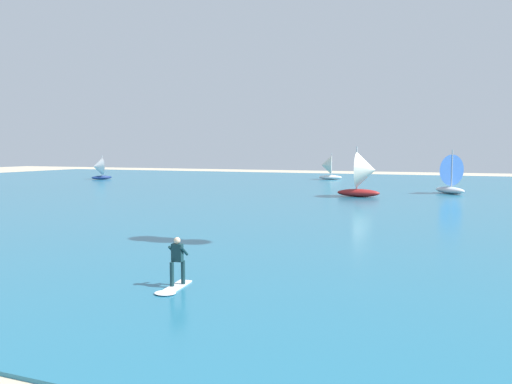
% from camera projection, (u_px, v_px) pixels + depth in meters
% --- Properties ---
extents(ocean, '(160.00, 90.00, 0.10)m').
position_uv_depth(ocean, '(397.00, 196.00, 51.03)').
color(ocean, '#236B89').
rests_on(ocean, ground).
extents(kitesurfer, '(0.77, 2.00, 1.67)m').
position_uv_depth(kitesurfer, '(175.00, 270.00, 16.79)').
color(kitesurfer, white).
rests_on(kitesurfer, ocean).
extents(sailboat_near_shore, '(3.68, 3.20, 4.17)m').
position_uv_depth(sailboat_near_shore, '(327.00, 167.00, 78.64)').
color(sailboat_near_shore, white).
rests_on(sailboat_near_shore, ocean).
extents(sailboat_far_right, '(3.15, 3.35, 3.72)m').
position_uv_depth(sailboat_far_right, '(99.00, 168.00, 78.67)').
color(sailboat_far_right, navy).
rests_on(sailboat_far_right, ocean).
extents(sailboat_far_left, '(4.06, 4.07, 4.60)m').
position_uv_depth(sailboat_far_left, '(447.00, 173.00, 53.43)').
color(sailboat_far_left, silver).
rests_on(sailboat_far_left, ocean).
extents(sailboat_mid_right, '(4.15, 3.50, 4.88)m').
position_uv_depth(sailboat_mid_right, '(365.00, 174.00, 49.22)').
color(sailboat_mid_right, maroon).
rests_on(sailboat_mid_right, ocean).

